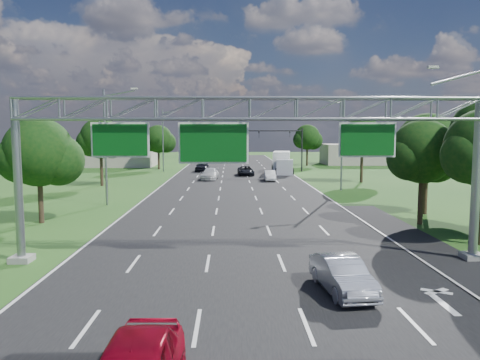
{
  "coord_description": "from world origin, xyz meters",
  "views": [
    {
      "loc": [
        -0.71,
        -10.76,
        6.37
      ],
      "look_at": [
        -0.16,
        14.54,
        3.78
      ],
      "focal_mm": 35.0,
      "sensor_mm": 36.0,
      "label": 1
    }
  ],
  "objects_px": {
    "sign_gantry": "(251,121)",
    "silver_sedan": "(342,275)",
    "traffic_signal": "(280,140)",
    "box_truck": "(282,163)"
  },
  "relations": [
    {
      "from": "traffic_signal",
      "to": "silver_sedan",
      "type": "relative_size",
      "value": 2.83
    },
    {
      "from": "traffic_signal",
      "to": "silver_sedan",
      "type": "distance_m",
      "value": 58.0
    },
    {
      "from": "sign_gantry",
      "to": "silver_sedan",
      "type": "height_order",
      "value": "sign_gantry"
    },
    {
      "from": "box_truck",
      "to": "traffic_signal",
      "type": "bearing_deg",
      "value": 98.22
    },
    {
      "from": "traffic_signal",
      "to": "box_truck",
      "type": "bearing_deg",
      "value": -89.63
    },
    {
      "from": "sign_gantry",
      "to": "silver_sedan",
      "type": "xyz_separation_m",
      "value": [
        3.43,
        -4.7,
        -6.18
      ]
    },
    {
      "from": "sign_gantry",
      "to": "silver_sedan",
      "type": "distance_m",
      "value": 8.49
    },
    {
      "from": "traffic_signal",
      "to": "sign_gantry",
      "type": "bearing_deg",
      "value": -97.68
    },
    {
      "from": "silver_sedan",
      "to": "box_truck",
      "type": "distance_m",
      "value": 55.06
    },
    {
      "from": "traffic_signal",
      "to": "silver_sedan",
      "type": "height_order",
      "value": "traffic_signal"
    }
  ]
}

